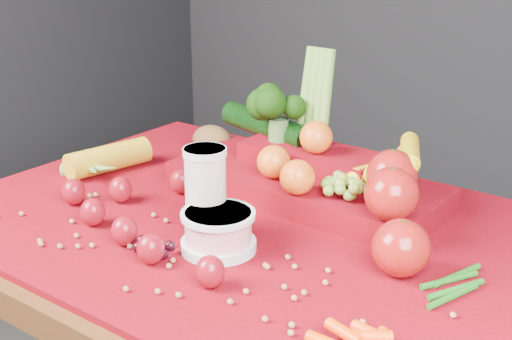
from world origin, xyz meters
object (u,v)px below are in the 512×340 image
Objects in this scene: table at (249,274)px; milk_glass at (206,190)px; produce_mound at (322,171)px; yogurt_bowl at (218,230)px.

milk_glass is (-0.02, -0.09, 0.19)m from table.
table is 7.13× the size of milk_glass.
milk_glass is at bearing -100.88° from table.
table is 1.80× the size of produce_mound.
yogurt_bowl is 0.27m from produce_mound.
yogurt_bowl is 0.20× the size of produce_mound.
produce_mound is (0.07, 0.24, -0.02)m from milk_glass.
table is at bearing -109.21° from produce_mound.
table is 0.21m from milk_glass.
milk_glass is at bearing 150.23° from yogurt_bowl.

